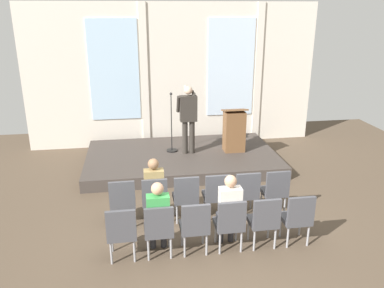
{
  "coord_description": "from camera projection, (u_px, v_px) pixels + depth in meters",
  "views": [
    {
      "loc": [
        -1.18,
        -5.71,
        3.83
      ],
      "look_at": [
        0.05,
        2.26,
        1.02
      ],
      "focal_mm": 36.57,
      "sensor_mm": 36.0,
      "label": 1
    }
  ],
  "objects": [
    {
      "name": "ground_plane",
      "position": [
        209.0,
        242.0,
        6.76
      ],
      "size": [
        13.93,
        13.93,
        0.0
      ],
      "primitive_type": "plane",
      "color": "brown"
    },
    {
      "name": "rear_partition",
      "position": [
        175.0,
        76.0,
        11.09
      ],
      "size": [
        8.25,
        0.14,
        4.01
      ],
      "color": "silver",
      "rests_on": "ground"
    },
    {
      "name": "stage_platform",
      "position": [
        182.0,
        158.0,
        10.13
      ],
      "size": [
        4.84,
        2.8,
        0.29
      ],
      "primitive_type": "cube",
      "color": "#3F3833",
      "rests_on": "ground"
    },
    {
      "name": "speaker",
      "position": [
        188.0,
        115.0,
        9.78
      ],
      "size": [
        0.51,
        0.69,
        1.74
      ],
      "color": "#332D28",
      "rests_on": "stage_platform"
    },
    {
      "name": "mic_stand",
      "position": [
        172.0,
        139.0,
        10.13
      ],
      "size": [
        0.28,
        0.28,
        1.55
      ],
      "color": "black",
      "rests_on": "stage_platform"
    },
    {
      "name": "lectern",
      "position": [
        234.0,
        130.0,
        10.1
      ],
      "size": [
        0.6,
        0.48,
        1.16
      ],
      "color": "brown",
      "rests_on": "stage_platform"
    },
    {
      "name": "chair_r0_c0",
      "position": [
        123.0,
        199.0,
        7.12
      ],
      "size": [
        0.46,
        0.44,
        0.94
      ],
      "color": "#99999E",
      "rests_on": "ground"
    },
    {
      "name": "chair_r0_c1",
      "position": [
        155.0,
        197.0,
        7.2
      ],
      "size": [
        0.46,
        0.44,
        0.94
      ],
      "color": "#99999E",
      "rests_on": "ground"
    },
    {
      "name": "audience_r0_c1",
      "position": [
        154.0,
        187.0,
        7.22
      ],
      "size": [
        0.36,
        0.39,
        1.28
      ],
      "color": "#2D2D33",
      "rests_on": "ground"
    },
    {
      "name": "chair_r0_c2",
      "position": [
        186.0,
        195.0,
        7.28
      ],
      "size": [
        0.46,
        0.44,
        0.94
      ],
      "color": "#99999E",
      "rests_on": "ground"
    },
    {
      "name": "chair_r0_c3",
      "position": [
        216.0,
        193.0,
        7.37
      ],
      "size": [
        0.46,
        0.44,
        0.94
      ],
      "color": "#99999E",
      "rests_on": "ground"
    },
    {
      "name": "chair_r0_c4",
      "position": [
        246.0,
        191.0,
        7.45
      ],
      "size": [
        0.46,
        0.44,
        0.94
      ],
      "color": "#99999E",
      "rests_on": "ground"
    },
    {
      "name": "chair_r0_c5",
      "position": [
        275.0,
        189.0,
        7.54
      ],
      "size": [
        0.46,
        0.44,
        0.94
      ],
      "color": "#99999E",
      "rests_on": "ground"
    },
    {
      "name": "chair_r1_c0",
      "position": [
        122.0,
        230.0,
        6.13
      ],
      "size": [
        0.46,
        0.44,
        0.94
      ],
      "color": "#99999E",
      "rests_on": "ground"
    },
    {
      "name": "chair_r1_c1",
      "position": [
        159.0,
        227.0,
        6.21
      ],
      "size": [
        0.46,
        0.44,
        0.94
      ],
      "color": "#99999E",
      "rests_on": "ground"
    },
    {
      "name": "audience_r1_c1",
      "position": [
        158.0,
        215.0,
        6.23
      ],
      "size": [
        0.36,
        0.39,
        1.29
      ],
      "color": "#2D2D33",
      "rests_on": "ground"
    },
    {
      "name": "chair_r1_c2",
      "position": [
        195.0,
        224.0,
        6.3
      ],
      "size": [
        0.46,
        0.44,
        0.94
      ],
      "color": "#99999E",
      "rests_on": "ground"
    },
    {
      "name": "chair_r1_c3",
      "position": [
        230.0,
        222.0,
        6.38
      ],
      "size": [
        0.46,
        0.44,
        0.94
      ],
      "color": "#99999E",
      "rests_on": "ground"
    },
    {
      "name": "audience_r1_c3",
      "position": [
        229.0,
        208.0,
        6.39
      ],
      "size": [
        0.36,
        0.39,
        1.33
      ],
      "color": "#2D2D33",
      "rests_on": "ground"
    },
    {
      "name": "chair_r1_c4",
      "position": [
        264.0,
        219.0,
        6.46
      ],
      "size": [
        0.46,
        0.44,
        0.94
      ],
      "color": "#99999E",
      "rests_on": "ground"
    },
    {
      "name": "chair_r1_c5",
      "position": [
        298.0,
        216.0,
        6.55
      ],
      "size": [
        0.46,
        0.44,
        0.94
      ],
      "color": "#99999E",
      "rests_on": "ground"
    }
  ]
}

